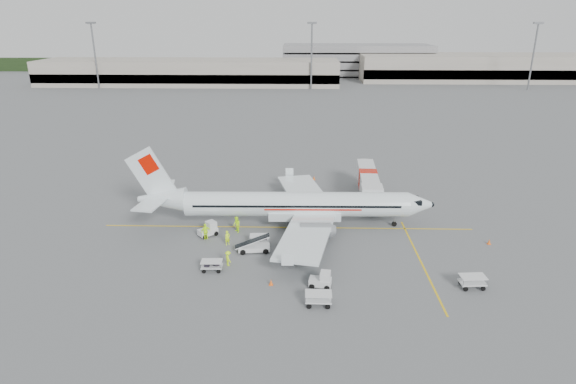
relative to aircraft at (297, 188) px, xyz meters
The scene contains 27 objects.
ground 4.95m from the aircraft, 155.23° to the right, with size 360.00×360.00×0.00m, color #56595B.
stripe_lead 4.95m from the aircraft, 155.23° to the right, with size 44.00×0.20×0.01m, color yellow.
stripe_cross 16.20m from the aircraft, 33.30° to the right, with size 0.20×20.00×0.01m, color yellow.
terminal_west 135.86m from the aircraft, 107.60° to the left, with size 110.00×22.00×9.00m, color gray, non-canonical shape.
terminal_east 160.10m from the aircraft, 64.50° to the left, with size 90.00×26.00×10.00m, color gray, non-canonical shape.
parking_garage 161.31m from the aircraft, 81.47° to the left, with size 62.00×24.00×14.00m, color slate, non-canonical shape.
treeline 174.52m from the aircraft, 90.35° to the left, with size 300.00×3.00×6.00m, color black, non-canonical shape.
mast_west 137.47m from the aircraft, 121.17° to the left, with size 3.20×1.20×22.00m, color slate, non-canonical shape.
mast_center 117.73m from the aircraft, 88.08° to the left, with size 3.20×1.20×22.00m, color slate, non-canonical shape.
mast_east 141.69m from the aircraft, 56.11° to the left, with size 3.20×1.20×22.00m, color slate, non-canonical shape.
aircraft is the anchor object (origin of this frame).
jet_bridge 13.56m from the aircraft, 43.65° to the left, with size 2.99×15.93×4.18m, color silver, non-canonical shape.
belt_loader 8.97m from the aircraft, 123.10° to the right, with size 4.47×1.68×2.42m, color silver, non-canonical shape.
tug_fore 14.66m from the aircraft, 80.41° to the right, with size 2.05×1.18×1.59m, color silver, non-canonical shape.
tug_mid 7.71m from the aircraft, 84.83° to the right, with size 2.25×1.29×1.74m, color silver, non-canonical shape.
tug_aft 11.37m from the aircraft, 163.33° to the right, with size 2.13×1.22×1.65m, color silver, non-canonical shape.
cart_loaded_a 7.81m from the aircraft, 128.05° to the right, with size 2.14×1.27×1.12m, color silver, non-canonical shape.
cart_loaded_b 14.54m from the aircraft, 126.67° to the right, with size 2.08×1.23×1.09m, color silver, non-canonical shape.
cart_empty_a 17.59m from the aircraft, 83.03° to the right, with size 2.32×1.37×1.21m, color silver, non-canonical shape.
cart_empty_b 21.83m from the aircraft, 39.72° to the right, with size 2.35×1.39×1.23m, color silver, non-canonical shape.
cone_nose 22.36m from the aircraft, 11.64° to the right, with size 0.38×0.38×0.62m, color orange.
cone_port 18.30m from the aircraft, 81.80° to the left, with size 0.41×0.41×0.67m, color orange.
cone_stbd 14.62m from the aircraft, 99.39° to the right, with size 0.38×0.38×0.61m, color orange.
crew_a 10.08m from the aircraft, 144.82° to the right, with size 0.61×0.40×1.68m, color #C8FC15.
crew_b 8.21m from the aircraft, 164.05° to the right, with size 0.93×0.73×1.92m, color #C8FC15.
crew_c 12.77m from the aircraft, 124.26° to the right, with size 1.03×0.59×1.59m, color #C8FC15.
crew_d 11.64m from the aircraft, 158.71° to the right, with size 1.12×0.47×1.91m, color #C8FC15.
Camera 1 is at (1.45, -52.74, 23.73)m, focal length 30.00 mm.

